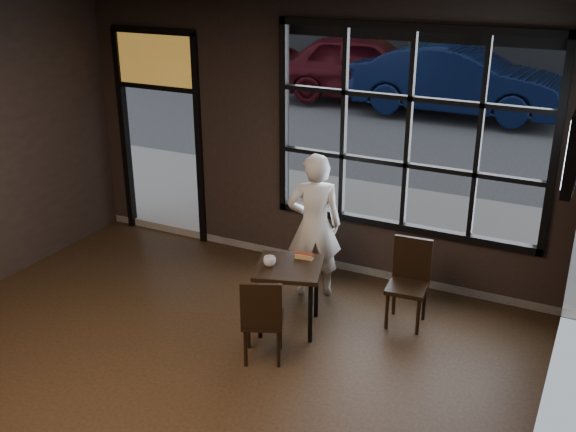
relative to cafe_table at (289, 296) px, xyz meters
The scene contains 14 objects.
floor 2.11m from the cafe_table, 103.88° to the right, with size 6.00×7.00×0.02m, color black.
ceiling 3.54m from the cafe_table, 103.88° to the right, with size 6.00×7.00×0.02m, color black.
wall_right 3.45m from the cafe_table, 38.94° to the right, with size 0.04×7.00×3.20m, color black.
window_frame 2.19m from the cafe_table, 64.66° to the left, with size 3.06×0.12×2.28m, color black.
stained_transom 3.60m from the cafe_table, 150.36° to the left, with size 1.20×0.06×0.70m, color orange.
street_asphalt 21.99m from the cafe_table, 91.30° to the left, with size 60.00×41.00×0.04m, color #545456.
cafe_table is the anchor object (origin of this frame).
chair_near 0.61m from the cafe_table, 87.09° to the right, with size 0.38×0.38×0.87m, color black.
chair_window 1.21m from the cafe_table, 29.19° to the left, with size 0.39×0.39×0.91m, color black.
man 0.93m from the cafe_table, 96.16° to the left, with size 0.60×0.39×1.64m, color silver.
hotdog 0.44m from the cafe_table, 73.60° to the left, with size 0.20×0.08×0.06m, color tan, non-canonical shape.
cup 0.44m from the cafe_table, 153.25° to the right, with size 0.12×0.12×0.10m, color silver.
navy_car 9.87m from the cafe_table, 93.78° to the left, with size 1.65×4.72×1.56m, color black.
maroon_car 10.98m from the cafe_table, 106.43° to the left, with size 1.90×4.73×1.61m, color #460C13.
Camera 1 is at (3.19, -3.39, 3.64)m, focal length 42.00 mm.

